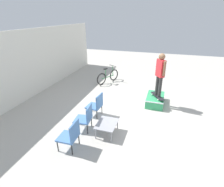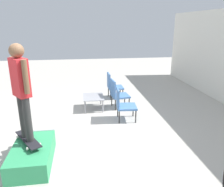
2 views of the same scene
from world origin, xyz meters
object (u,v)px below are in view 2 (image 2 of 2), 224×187
object	(u,v)px
patio_chair_right	(123,103)
patio_chair_center	(117,93)
person_skater	(21,85)
skate_ramp_box	(33,154)
coffee_table	(93,98)
skateboard_on_ramp	(28,139)
patio_chair_left	(113,85)

from	to	relation	value
patio_chair_right	patio_chair_center	bearing A→B (deg)	4.44
person_skater	patio_chair_right	size ratio (longest dim) A/B	1.97
skate_ramp_box	coffee_table	size ratio (longest dim) A/B	1.61
skate_ramp_box	person_skater	size ratio (longest dim) A/B	0.72
coffee_table	patio_chair_right	size ratio (longest dim) A/B	0.88
skate_ramp_box	skateboard_on_ramp	bearing A→B (deg)	-148.22
coffee_table	patio_chair_left	size ratio (longest dim) A/B	0.88
patio_chair_center	coffee_table	bearing A→B (deg)	82.52
person_skater	patio_chair_center	bearing A→B (deg)	103.46
coffee_table	patio_chair_right	xyz separation A→B (m)	(0.95, 0.75, 0.13)
person_skater	patio_chair_right	xyz separation A→B (m)	(-1.55, 2.13, -1.01)
person_skater	coffee_table	bearing A→B (deg)	115.03
skateboard_on_ramp	coffee_table	size ratio (longest dim) A/B	1.08
patio_chair_left	patio_chair_right	world-z (taller)	same
person_skater	patio_chair_left	bearing A→B (deg)	112.37
patio_chair_right	patio_chair_left	bearing A→B (deg)	4.47
patio_chair_center	patio_chair_left	bearing A→B (deg)	-6.58
coffee_table	patio_chair_right	bearing A→B (deg)	38.19
patio_chair_center	patio_chair_right	xyz separation A→B (m)	(0.94, -0.00, 0.00)
skateboard_on_ramp	patio_chair_right	size ratio (longest dim) A/B	0.95
skateboard_on_ramp	patio_chair_left	world-z (taller)	patio_chair_left
skate_ramp_box	skateboard_on_ramp	xyz separation A→B (m)	(-0.13, -0.08, 0.26)
coffee_table	patio_chair_center	xyz separation A→B (m)	(0.01, 0.75, 0.13)
skate_ramp_box	patio_chair_right	world-z (taller)	patio_chair_right
coffee_table	person_skater	bearing A→B (deg)	-29.06
person_skater	patio_chair_right	distance (m)	2.83
skateboard_on_ramp	person_skater	world-z (taller)	person_skater
skateboard_on_ramp	coffee_table	bearing A→B (deg)	119.26
skate_ramp_box	coffee_table	xyz separation A→B (m)	(-2.63, 1.31, 0.18)
person_skater	patio_chair_right	world-z (taller)	person_skater
skate_ramp_box	patio_chair_center	size ratio (longest dim) A/B	1.42
patio_chair_left	patio_chair_right	bearing A→B (deg)	178.47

